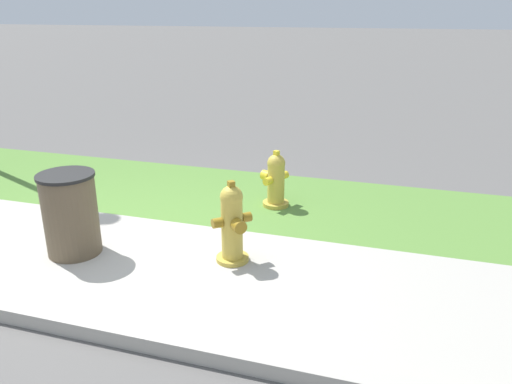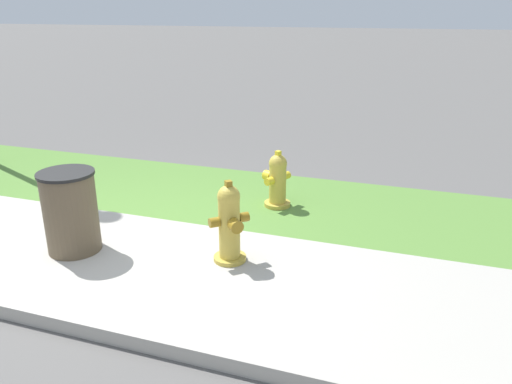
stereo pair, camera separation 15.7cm
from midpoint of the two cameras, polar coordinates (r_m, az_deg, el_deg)
ground_plane at (r=5.01m, az=-16.65°, el=-7.01°), size 120.00×120.00×0.00m
sidewalk_pavement at (r=5.01m, az=-16.65°, el=-6.96°), size 18.00×1.92×0.01m
grass_verge at (r=6.54m, az=-6.96°, el=0.28°), size 18.00×1.98×0.01m
street_curb at (r=4.30m, az=-24.77°, el=-12.03°), size 18.00×0.16×0.12m
fire_hydrant_by_grass_verge at (r=4.55m, az=-2.06°, el=-3.63°), size 0.35×0.35×0.79m
fire_hydrant_across_street at (r=5.87m, az=3.22°, el=1.35°), size 0.36×0.38×0.68m
trash_bin at (r=5.03m, az=-19.59°, el=-2.18°), size 0.53×0.53×0.81m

